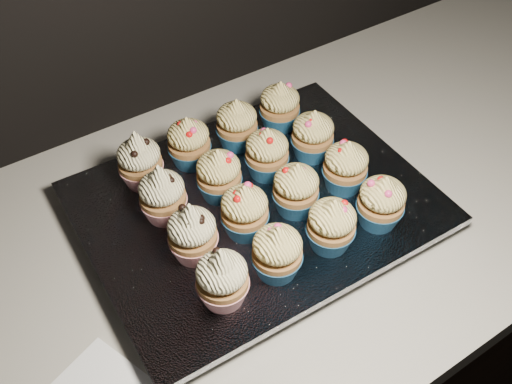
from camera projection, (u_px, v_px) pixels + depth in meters
worktop at (193, 256)px, 0.79m from camera, size 2.44×0.64×0.04m
baking_tray at (256, 211)px, 0.81m from camera, size 0.44×0.34×0.02m
foil_lining at (256, 203)px, 0.80m from camera, size 0.48×0.38×0.01m
cupcake_0 at (222, 278)px, 0.66m from camera, size 0.06×0.06×0.10m
cupcake_1 at (277, 252)px, 0.68m from camera, size 0.06×0.06×0.08m
cupcake_2 at (331, 225)px, 0.71m from camera, size 0.06×0.06×0.08m
cupcake_3 at (381, 202)px, 0.74m from camera, size 0.06×0.06×0.08m
cupcake_4 at (192, 233)px, 0.70m from camera, size 0.06×0.06×0.10m
cupcake_5 at (245, 211)px, 0.73m from camera, size 0.06×0.06×0.08m
cupcake_6 at (296, 189)px, 0.76m from camera, size 0.06×0.06×0.08m
cupcake_7 at (345, 166)px, 0.79m from camera, size 0.06×0.06×0.08m
cupcake_8 at (163, 195)px, 0.75m from camera, size 0.06×0.06×0.10m
cupcake_9 at (219, 175)px, 0.78m from camera, size 0.06×0.06×0.08m
cupcake_10 at (267, 153)px, 0.80m from camera, size 0.06×0.06×0.08m
cupcake_11 at (313, 135)px, 0.83m from camera, size 0.06×0.06×0.08m
cupcake_12 at (140, 161)px, 0.79m from camera, size 0.06×0.06×0.10m
cupcake_13 at (189, 142)px, 0.82m from camera, size 0.06×0.06×0.08m
cupcake_14 at (237, 124)px, 0.85m from camera, size 0.06×0.06×0.08m
cupcake_15 at (280, 106)px, 0.88m from camera, size 0.06×0.06×0.08m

